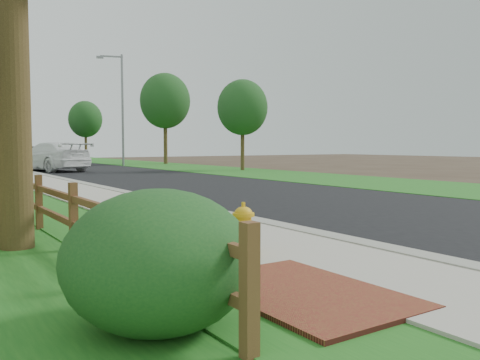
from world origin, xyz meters
TOP-DOWN VIEW (x-y plane):
  - ground at (0.00, 0.00)m, footprint 120.00×120.00m
  - road at (4.60, 35.00)m, footprint 8.00×90.00m
  - curb at (0.40, 35.00)m, footprint 0.40×90.00m
  - wet_gutter at (0.75, 35.00)m, footprint 0.50×90.00m
  - verge_far at (11.50, 35.00)m, footprint 6.00×90.00m
  - brick_patch at (-2.20, -1.00)m, footprint 1.60×2.40m
  - ranch_fence at (-3.60, 6.40)m, footprint 0.12×16.92m
  - fire_hydrant at (-1.70, 0.90)m, footprint 0.50×0.40m
  - white_suv at (2.00, 28.09)m, footprint 4.17×6.70m
  - dark_car_mid at (2.48, 37.27)m, footprint 2.62×5.06m
  - dark_car_far at (2.70, 45.48)m, footprint 3.09×4.79m
  - streetlight at (8.54, 33.34)m, footprint 1.96×0.75m
  - shrub_a at (-3.90, -1.00)m, footprint 2.06×2.06m
  - tree_near_right at (12.55, 22.15)m, footprint 3.26×3.26m
  - tree_mid_right at (13.00, 34.66)m, footprint 4.28×4.28m
  - tree_far_right at (9.00, 44.04)m, footprint 3.19×3.19m

SIDE VIEW (x-z plane):
  - ground at x=0.00m, z-range 0.00..0.00m
  - road at x=4.60m, z-range 0.00..0.02m
  - verge_far at x=11.50m, z-range 0.00..0.04m
  - wet_gutter at x=0.75m, z-range 0.02..0.02m
  - brick_patch at x=-2.20m, z-range 0.00..0.11m
  - curb at x=0.40m, z-range 0.00..0.12m
  - fire_hydrant at x=-1.70m, z-range 0.07..0.83m
  - ranch_fence at x=-3.60m, z-range 0.07..1.17m
  - shrub_a at x=-3.90m, z-range 0.00..1.29m
  - dark_car_far at x=2.70m, z-range 0.02..1.51m
  - dark_car_mid at x=2.48m, z-range 0.02..1.67m
  - white_suv at x=2.00m, z-range 0.02..1.83m
  - tree_near_right at x=12.55m, z-range 1.13..6.99m
  - tree_far_right at x=9.00m, z-range 1.17..7.05m
  - streetlight at x=8.54m, z-range 0.58..9.26m
  - tree_mid_right at x=13.00m, z-range 1.51..9.26m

